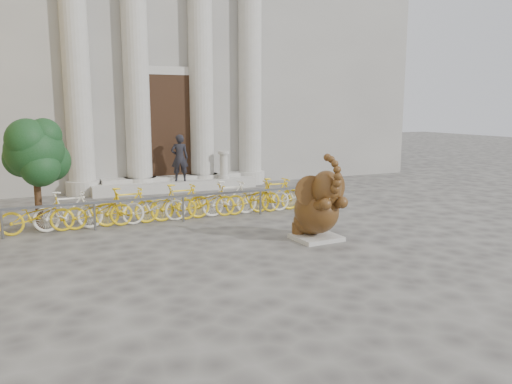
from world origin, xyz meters
name	(u,v)px	position (x,y,z in m)	size (l,w,h in m)	color
ground	(298,260)	(0.00, 0.00, 0.00)	(80.00, 80.00, 0.00)	#474442
classical_building	(139,41)	(0.00, 14.93, 5.98)	(22.00, 10.70, 12.00)	gray
entrance_steps	(175,185)	(0.00, 9.40, 0.18)	(6.00, 1.20, 0.36)	#A8A59E
elephant_statue	(318,209)	(1.15, 1.19, 0.73)	(1.35, 1.52, 2.02)	#A8A59E
bike_rack	(181,202)	(-1.16, 4.50, 0.50)	(9.08, 0.53, 1.00)	slate
tree	(36,153)	(-4.66, 4.86, 1.94)	(1.60, 1.46, 2.78)	#332114
pedestrian	(180,158)	(0.13, 9.16, 1.21)	(0.62, 0.41, 1.71)	black
balustrade_post	(224,166)	(1.81, 9.10, 0.84)	(0.43, 0.43, 1.05)	#A8A59E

